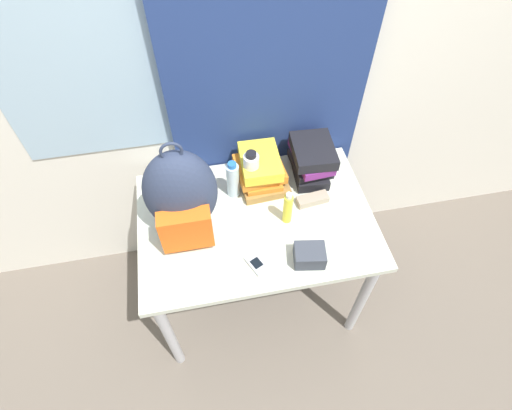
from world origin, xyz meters
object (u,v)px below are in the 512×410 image
object	(u,v)px
backpack	(181,196)
cell_phone	(256,264)
camera_pouch	(310,255)
sunscreen_bottle	(288,208)
sunglasses_case	(313,199)
book_stack_left	(261,170)
sports_bottle	(251,173)
water_bottle	(233,180)
book_stack_center	(311,160)

from	to	relation	value
backpack	cell_phone	xyz separation A→B (m)	(0.27, -0.26, -0.20)
camera_pouch	sunscreen_bottle	bearing A→B (deg)	100.57
backpack	sunscreen_bottle	distance (m)	0.47
cell_phone	sunglasses_case	size ratio (longest dim) A/B	0.76
book_stack_left	cell_phone	size ratio (longest dim) A/B	2.29
book_stack_left	sports_bottle	xyz separation A→B (m)	(-0.05, -0.05, 0.04)
sports_bottle	book_stack_left	bearing A→B (deg)	40.82
water_bottle	camera_pouch	xyz separation A→B (m)	(0.25, -0.43, -0.06)
book_stack_center	sunglasses_case	world-z (taller)	book_stack_center
cell_phone	sunglasses_case	bearing A→B (deg)	41.17
sunscreen_bottle	camera_pouch	size ratio (longest dim) A/B	1.29
book_stack_left	sunscreen_bottle	world-z (taller)	sunscreen_bottle
book_stack_left	camera_pouch	size ratio (longest dim) A/B	1.89
cell_phone	sunscreen_bottle	bearing A→B (deg)	48.56
book_stack_center	camera_pouch	distance (m)	0.50
book_stack_left	camera_pouch	bearing A→B (deg)	-76.66
sports_bottle	cell_phone	world-z (taller)	sports_bottle
cell_phone	water_bottle	bearing A→B (deg)	94.47
sunscreen_bottle	cell_phone	size ratio (longest dim) A/B	1.57
book_stack_center	camera_pouch	world-z (taller)	book_stack_center
book_stack_left	sunglasses_case	size ratio (longest dim) A/B	1.74
book_stack_center	book_stack_left	bearing A→B (deg)	-179.24
sunscreen_bottle	water_bottle	bearing A→B (deg)	136.50
sunscreen_bottle	sunglasses_case	bearing A→B (deg)	28.78
sports_bottle	cell_phone	xyz separation A→B (m)	(-0.06, -0.41, -0.11)
book_stack_center	water_bottle	world-z (taller)	water_bottle
sports_bottle	sunscreen_bottle	distance (m)	0.24
book_stack_left	sunglasses_case	xyz separation A→B (m)	(0.21, -0.17, -0.06)
book_stack_center	cell_phone	world-z (taller)	book_stack_center
water_bottle	sunglasses_case	world-z (taller)	water_bottle
sports_bottle	backpack	bearing A→B (deg)	-155.18
book_stack_left	backpack	bearing A→B (deg)	-152.52
backpack	sunscreen_bottle	bearing A→B (deg)	-7.32
backpack	sunglasses_case	bearing A→B (deg)	2.10
sunscreen_bottle	backpack	bearing A→B (deg)	172.68
book_stack_center	sports_bottle	xyz separation A→B (m)	(-0.30, -0.05, 0.02)
sports_bottle	cell_phone	bearing A→B (deg)	-97.76
sports_bottle	sunscreen_bottle	size ratio (longest dim) A/B	1.35
book_stack_center	water_bottle	xyz separation A→B (m)	(-0.39, -0.05, -0.00)
book_stack_left	camera_pouch	xyz separation A→B (m)	(0.11, -0.48, -0.04)
book_stack_left	book_stack_center	xyz separation A→B (m)	(0.25, 0.00, 0.02)
book_stack_center	camera_pouch	bearing A→B (deg)	-105.93
cell_phone	book_stack_left	bearing A→B (deg)	76.50
backpack	book_stack_left	bearing A→B (deg)	27.48
backpack	sunscreen_bottle	xyz separation A→B (m)	(0.45, -0.06, -0.12)
backpack	sports_bottle	world-z (taller)	backpack
book_stack_center	water_bottle	bearing A→B (deg)	-172.16
water_bottle	camera_pouch	size ratio (longest dim) A/B	1.45
cell_phone	camera_pouch	xyz separation A→B (m)	(0.22, -0.02, 0.03)
book_stack_left	sunscreen_bottle	bearing A→B (deg)	-74.26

